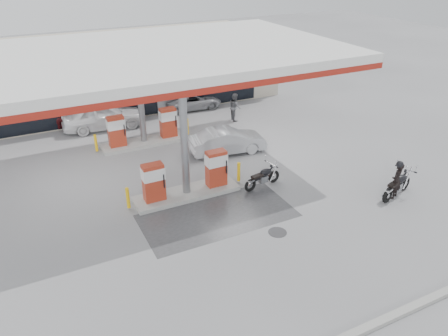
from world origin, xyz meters
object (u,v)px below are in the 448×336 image
object	(u,v)px
biker_main	(397,181)
parked_motorcycle	(263,178)
main_motorcycle	(397,185)
parked_car_right	(193,101)
pump_island_far	(143,131)
parked_car_left	(42,116)
hatchback_silver	(228,141)
attendant	(235,107)
sedan_white	(103,115)
pump_island_near	(186,181)

from	to	relation	value
biker_main	parked_motorcycle	xyz separation A→B (m)	(-4.47, 3.25, -0.36)
main_motorcycle	parked_car_right	distance (m)	14.40
pump_island_far	parked_car_left	bearing A→B (deg)	131.87
hatchback_silver	parked_car_right	distance (m)	7.03
pump_island_far	attendant	distance (m)	6.07
parked_motorcycle	pump_island_far	bearing A→B (deg)	106.41
sedan_white	parked_motorcycle	bearing A→B (deg)	-150.55
sedan_white	hatchback_silver	bearing A→B (deg)	-137.18
parked_car_left	pump_island_far	bearing A→B (deg)	-119.85
parked_car_left	parked_car_right	bearing A→B (deg)	-78.19
main_motorcycle	parked_car_right	size ratio (longest dim) A/B	0.58
main_motorcycle	attendant	size ratio (longest dim) A/B	1.28
biker_main	pump_island_near	bearing A→B (deg)	-52.35
sedan_white	parked_car_left	distance (m)	3.59
pump_island_near	attendant	world-z (taller)	pump_island_near
parked_car_right	pump_island_near	bearing A→B (deg)	158.41
parked_car_right	parked_car_left	bearing A→B (deg)	86.16
attendant	parked_car_right	world-z (taller)	attendant
main_motorcycle	sedan_white	world-z (taller)	sedan_white
parked_motorcycle	sedan_white	world-z (taller)	sedan_white
pump_island_near	sedan_white	size ratio (longest dim) A/B	1.13
sedan_white	attendant	size ratio (longest dim) A/B	2.75
attendant	pump_island_far	bearing A→B (deg)	110.23
biker_main	main_motorcycle	bearing A→B (deg)	173.07
pump_island_near	parked_car_right	distance (m)	10.97
main_motorcycle	biker_main	xyz separation A→B (m)	(-0.19, -0.06, 0.31)
hatchback_silver	main_motorcycle	bearing A→B (deg)	-140.04
hatchback_silver	sedan_white	bearing A→B (deg)	46.11
attendant	parked_car_right	xyz separation A→B (m)	(-1.49, 3.00, -0.32)
main_motorcycle	parked_car_right	world-z (taller)	main_motorcycle
main_motorcycle	hatchback_silver	size ratio (longest dim) A/B	0.55
pump_island_near	sedan_white	world-z (taller)	pump_island_near
main_motorcycle	sedan_white	xyz separation A→B (m)	(-9.34, 13.18, 0.28)
main_motorcycle	biker_main	world-z (taller)	biker_main
pump_island_far	hatchback_silver	xyz separation A→B (m)	(3.49, -2.96, -0.07)
parked_car_left	parked_car_right	distance (m)	9.06
attendant	hatchback_silver	bearing A→B (deg)	158.44
main_motorcycle	pump_island_near	bearing A→B (deg)	136.69
biker_main	attendant	bearing A→B (deg)	-105.75
pump_island_far	attendant	xyz separation A→B (m)	(5.99, 1.00, 0.12)
pump_island_near	hatchback_silver	distance (m)	4.63
main_motorcycle	attendant	bearing A→B (deg)	83.38
pump_island_near	hatchback_silver	bearing A→B (deg)	41.11
biker_main	parked_car_left	distance (m)	19.42
pump_island_near	biker_main	size ratio (longest dim) A/B	3.21
sedan_white	hatchback_silver	xyz separation A→B (m)	(4.90, -6.16, -0.14)
sedan_white	parked_car_left	world-z (taller)	sedan_white
pump_island_far	main_motorcycle	size ratio (longest dim) A/B	2.42
parked_car_right	parked_motorcycle	bearing A→B (deg)	176.17
biker_main	hatchback_silver	bearing A→B (deg)	-83.78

